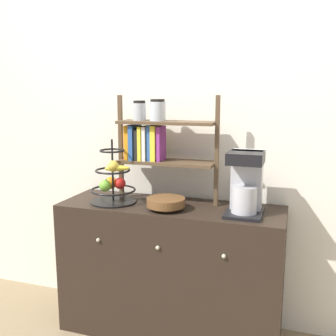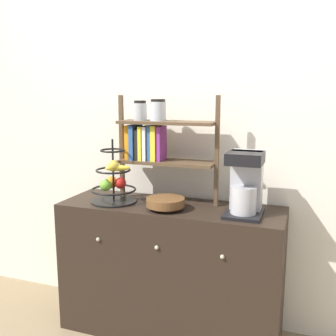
% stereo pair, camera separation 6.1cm
% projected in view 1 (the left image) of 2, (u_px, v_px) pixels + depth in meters
% --- Properties ---
extents(wall_back, '(7.00, 0.05, 2.60)m').
position_uv_depth(wall_back, '(183.00, 124.00, 2.53)').
color(wall_back, silver).
rests_on(wall_back, ground_plane).
extents(sideboard, '(1.35, 0.46, 0.83)m').
position_uv_depth(sideboard, '(170.00, 270.00, 2.45)').
color(sideboard, black).
rests_on(sideboard, ground_plane).
extents(coffee_maker, '(0.20, 0.25, 0.36)m').
position_uv_depth(coffee_maker, '(246.00, 182.00, 2.18)').
color(coffee_maker, black).
rests_on(coffee_maker, sideboard).
extents(fruit_stand, '(0.28, 0.28, 0.39)m').
position_uv_depth(fruit_stand, '(113.00, 182.00, 2.42)').
color(fruit_stand, black).
rests_on(fruit_stand, sideboard).
extents(wooden_bowl, '(0.22, 0.22, 0.07)m').
position_uv_depth(wooden_bowl, '(165.00, 203.00, 2.28)').
color(wooden_bowl, brown).
rests_on(wooden_bowl, sideboard).
extents(shelf_hutch, '(0.65, 0.20, 0.66)m').
position_uv_depth(shelf_hutch, '(154.00, 138.00, 2.42)').
color(shelf_hutch, brown).
rests_on(shelf_hutch, sideboard).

